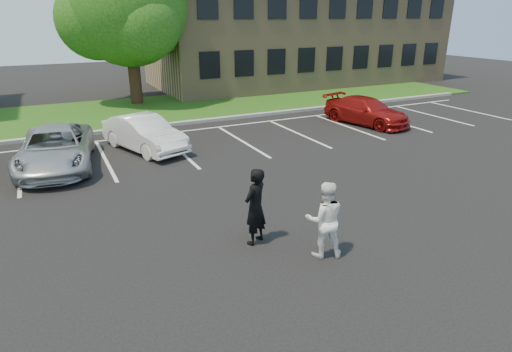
{
  "coord_description": "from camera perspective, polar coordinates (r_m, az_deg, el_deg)",
  "views": [
    {
      "loc": [
        -4.47,
        -8.03,
        5.06
      ],
      "look_at": [
        0.0,
        1.0,
        1.25
      ],
      "focal_mm": 30.0,
      "sensor_mm": 36.0,
      "label": 1
    }
  ],
  "objects": [
    {
      "name": "ground_plane",
      "position": [
        10.49,
        2.45,
        -8.14
      ],
      "size": [
        90.0,
        90.0,
        0.0
      ],
      "primitive_type": "plane",
      "color": "black",
      "rests_on": "ground"
    },
    {
      "name": "curb",
      "position": [
        21.12,
        -13.46,
        6.49
      ],
      "size": [
        40.0,
        0.3,
        0.15
      ],
      "primitive_type": "cube",
      "color": "gray",
      "rests_on": "ground"
    },
    {
      "name": "grass_strip",
      "position": [
        24.95,
        -15.65,
        8.35
      ],
      "size": [
        44.0,
        8.0,
        0.08
      ],
      "primitive_type": "cube",
      "color": "#1B440E",
      "rests_on": "ground"
    },
    {
      "name": "stall_lines",
      "position": [
        18.66,
        -7.03,
        4.85
      ],
      "size": [
        34.0,
        5.36,
        0.01
      ],
      "color": "silver",
      "rests_on": "ground"
    },
    {
      "name": "office_building",
      "position": [
        35.26,
        5.55,
        19.17
      ],
      "size": [
        22.4,
        10.4,
        8.3
      ],
      "color": "#9B805C",
      "rests_on": "ground"
    },
    {
      "name": "tree",
      "position": [
        26.71,
        -16.54,
        20.55
      ],
      "size": [
        7.8,
        7.2,
        8.8
      ],
      "color": "black",
      "rests_on": "ground"
    },
    {
      "name": "man_black_suit",
      "position": [
        9.85,
        -0.11,
        -4.11
      ],
      "size": [
        0.8,
        0.72,
        1.85
      ],
      "primitive_type": "imported",
      "rotation": [
        0.0,
        0.0,
        3.65
      ],
      "color": "black",
      "rests_on": "ground"
    },
    {
      "name": "man_white_shirt",
      "position": [
        9.48,
        9.12,
        -5.75
      ],
      "size": [
        1.04,
        0.94,
        1.76
      ],
      "primitive_type": "imported",
      "rotation": [
        0.0,
        0.0,
        2.76
      ],
      "color": "white",
      "rests_on": "ground"
    },
    {
      "name": "car_silver_minivan",
      "position": [
        16.46,
        -25.15,
        3.36
      ],
      "size": [
        3.03,
        5.32,
        1.4
      ],
      "primitive_type": "imported",
      "rotation": [
        0.0,
        0.0,
        -0.14
      ],
      "color": "#B3B6BB",
      "rests_on": "ground"
    },
    {
      "name": "car_white_sedan",
      "position": [
        17.44,
        -14.68,
        5.51
      ],
      "size": [
        2.77,
        4.41,
        1.37
      ],
      "primitive_type": "imported",
      "rotation": [
        0.0,
        0.0,
        0.34
      ],
      "color": "white",
      "rests_on": "ground"
    },
    {
      "name": "car_red_compact",
      "position": [
        21.83,
        14.48,
        8.39
      ],
      "size": [
        2.82,
        4.73,
        1.29
      ],
      "primitive_type": "imported",
      "rotation": [
        0.0,
        0.0,
        0.24
      ],
      "color": "maroon",
      "rests_on": "ground"
    }
  ]
}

